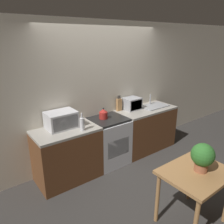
{
  "coord_description": "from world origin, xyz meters",
  "views": [
    {
      "loc": [
        -2.3,
        -2.42,
        2.3
      ],
      "look_at": [
        -0.11,
        0.5,
        1.05
      ],
      "focal_mm": 35.0,
      "sensor_mm": 36.0,
      "label": 1
    }
  ],
  "objects_px": {
    "kettle": "(103,114)",
    "microwave": "(61,120)",
    "dining_table": "(195,179)",
    "toaster_oven": "(132,104)",
    "bottle": "(82,124)",
    "stove_range": "(109,141)"
  },
  "relations": [
    {
      "from": "dining_table",
      "to": "stove_range",
      "type": "bearing_deg",
      "value": 90.08
    },
    {
      "from": "microwave",
      "to": "dining_table",
      "type": "height_order",
      "value": "microwave"
    },
    {
      "from": "microwave",
      "to": "toaster_oven",
      "type": "bearing_deg",
      "value": 1.35
    },
    {
      "from": "toaster_oven",
      "to": "dining_table",
      "type": "distance_m",
      "value": 2.11
    },
    {
      "from": "kettle",
      "to": "dining_table",
      "type": "xyz_separation_m",
      "value": [
        0.08,
        -1.87,
        -0.34
      ]
    },
    {
      "from": "bottle",
      "to": "toaster_oven",
      "type": "distance_m",
      "value": 1.38
    },
    {
      "from": "stove_range",
      "to": "dining_table",
      "type": "relative_size",
      "value": 1.08
    },
    {
      "from": "kettle",
      "to": "bottle",
      "type": "relative_size",
      "value": 0.71
    },
    {
      "from": "dining_table",
      "to": "toaster_oven",
      "type": "bearing_deg",
      "value": 70.5
    },
    {
      "from": "kettle",
      "to": "bottle",
      "type": "bearing_deg",
      "value": -157.37
    },
    {
      "from": "microwave",
      "to": "toaster_oven",
      "type": "xyz_separation_m",
      "value": [
        1.56,
        0.04,
        -0.02
      ]
    },
    {
      "from": "kettle",
      "to": "toaster_oven",
      "type": "distance_m",
      "value": 0.78
    },
    {
      "from": "microwave",
      "to": "bottle",
      "type": "bearing_deg",
      "value": -53.35
    },
    {
      "from": "kettle",
      "to": "microwave",
      "type": "height_order",
      "value": "microwave"
    },
    {
      "from": "toaster_oven",
      "to": "kettle",
      "type": "bearing_deg",
      "value": -173.2
    },
    {
      "from": "stove_range",
      "to": "dining_table",
      "type": "height_order",
      "value": "stove_range"
    },
    {
      "from": "toaster_oven",
      "to": "stove_range",
      "type": "bearing_deg",
      "value": -168.13
    },
    {
      "from": "microwave",
      "to": "dining_table",
      "type": "distance_m",
      "value": 2.15
    },
    {
      "from": "microwave",
      "to": "dining_table",
      "type": "relative_size",
      "value": 0.57
    },
    {
      "from": "stove_range",
      "to": "toaster_oven",
      "type": "relative_size",
      "value": 2.69
    },
    {
      "from": "toaster_oven",
      "to": "bottle",
      "type": "bearing_deg",
      "value": -166.2
    },
    {
      "from": "stove_range",
      "to": "microwave",
      "type": "height_order",
      "value": "microwave"
    }
  ]
}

